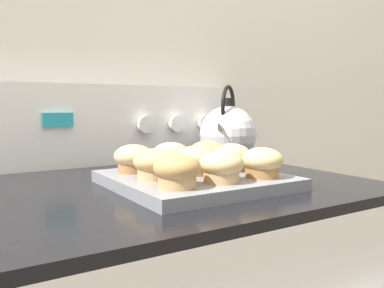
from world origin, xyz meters
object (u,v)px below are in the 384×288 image
Objects in this scene: muffin_r1_c2 at (232,157)px; muffin_r2_c1 at (171,156)px; muffin_r1_c1 at (196,160)px; muffin_r2_c0 at (134,158)px; muffin_r1_c0 at (155,164)px; muffin_r2_c2 at (208,153)px; muffin_pan at (195,180)px; tea_kettle at (228,133)px; muffin_r0_c2 at (262,163)px; muffin_r0_c1 at (221,166)px; muffin_r0_c0 at (177,171)px.

muffin_r2_c1 is at bearing 136.37° from muffin_r1_c2.
muffin_r1_c1 is 0.13m from muffin_r2_c0.
muffin_r2_c0 is (-0.00, 0.09, 0.00)m from muffin_r1_c0.
muffin_r2_c1 and muffin_r2_c2 have the same top height.
muffin_pan is 0.13m from muffin_r2_c2.
muffin_r1_c0 is 0.37× the size of tea_kettle.
muffin_r0_c2 is 1.00× the size of muffin_r2_c2.
muffin_r1_c2 and muffin_r2_c2 have the same top height.
muffin_r0_c1 and muffin_r1_c1 have the same top height.
muffin_r0_c2 is at bearing -26.60° from muffin_r1_c0.
muffin_pan is 3.94× the size of muffin_r1_c0.
muffin_r2_c2 is (0.09, 0.09, 0.00)m from muffin_r1_c1.
muffin_r1_c2 reaches higher than muffin_pan.
muffin_r2_c0 is at bearing -158.95° from tea_kettle.
muffin_r1_c2 is at bearing 26.66° from muffin_r0_c0.
muffin_r0_c2 reaches higher than muffin_pan.
muffin_r1_c0 and muffin_r2_c0 have the same top height.
tea_kettle is at bearing 21.05° from muffin_r2_c0.
muffin_r0_c0 and muffin_r0_c2 have the same top height.
muffin_r2_c1 is 0.09m from muffin_r2_c2.
muffin_r1_c0 is 0.20m from muffin_r2_c2.
muffin_r1_c1 is 0.12m from muffin_r2_c2.
muffin_r2_c0 is (-0.08, 0.18, 0.00)m from muffin_r0_c1.
muffin_r0_c1 is at bearing -90.11° from muffin_r2_c1.
muffin_r0_c2 is at bearing -116.67° from tea_kettle.
muffin_r0_c0 is 0.13m from muffin_r1_c1.
muffin_r1_c1 and muffin_r2_c1 have the same top height.
muffin_r0_c1 is 0.13m from muffin_r1_c2.
muffin_r0_c0 is 1.00× the size of muffin_r0_c1.
muffin_r2_c0 and muffin_r2_c1 have the same top height.
muffin_r0_c1 is 1.00× the size of muffin_r1_c0.
muffin_r0_c0 and muffin_r2_c0 have the same top height.
muffin_r2_c2 is (0.18, 0.09, 0.00)m from muffin_r1_c0.
muffin_r1_c2 is at bearing -89.60° from muffin_r2_c2.
muffin_r2_c1 is at bearing 47.25° from muffin_r1_c0.
muffin_r0_c1 is 1.00× the size of muffin_r1_c2.
muffin_r2_c2 is (-0.00, 0.08, 0.00)m from muffin_r1_c2.
muffin_r1_c1 is at bearing -43.96° from muffin_r2_c0.
muffin_r0_c1 reaches higher than muffin_pan.
muffin_r1_c0 is 1.00× the size of muffin_r1_c2.
muffin_pan is 3.94× the size of muffin_r2_c2.
muffin_r0_c0 is 1.00× the size of muffin_r1_c0.
muffin_r0_c0 is 0.09m from muffin_r1_c0.
muffin_r1_c0 is (-0.08, 0.09, 0.00)m from muffin_r0_c1.
muffin_r0_c1 is 1.00× the size of muffin_r2_c0.
muffin_r2_c2 is at bearing 44.29° from muffin_pan.
muffin_r0_c1 is 0.18m from muffin_r2_c1.
muffin_r1_c0 is at bearing -178.46° from muffin_pan.
muffin_r1_c1 is 0.09m from muffin_r2_c1.
tea_kettle reaches higher than muffin_r0_c2.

